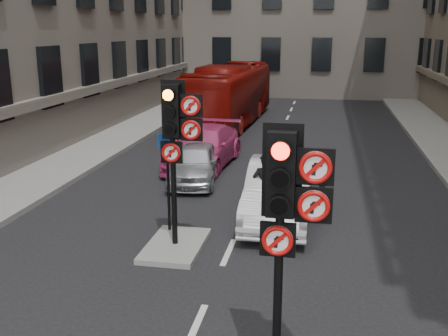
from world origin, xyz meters
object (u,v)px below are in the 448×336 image
at_px(car_silver, 195,163).
at_px(bus_red, 229,95).
at_px(motorcyclist, 266,190).
at_px(motorcycle, 322,195).
at_px(signal_far, 176,128).
at_px(signal_near, 287,202).
at_px(car_white, 279,191).
at_px(car_pink, 204,147).
at_px(info_sign, 168,169).

distance_m(car_silver, bus_red, 10.34).
bearing_deg(motorcyclist, motorcycle, -139.49).
relative_size(signal_far, motorcyclist, 1.94).
xyz_separation_m(signal_near, car_white, (-0.62, 6.36, -1.85)).
bearing_deg(motorcycle, motorcyclist, -136.17).
relative_size(car_white, car_pink, 0.95).
height_order(car_silver, bus_red, bus_red).
bearing_deg(signal_near, car_silver, 110.87).
relative_size(bus_red, motorcyclist, 5.78).
bearing_deg(car_pink, car_silver, -80.98).
height_order(motorcycle, motorcyclist, motorcyclist).
bearing_deg(motorcycle, car_pink, 138.97).
xyz_separation_m(bus_red, motorcycle, (4.74, -12.61, -0.95)).
distance_m(signal_far, bus_red, 15.60).
relative_size(signal_near, bus_red, 0.34).
distance_m(car_pink, motorcycle, 5.94).
xyz_separation_m(car_white, bus_red, (-3.66, 13.10, 0.75)).
height_order(car_silver, motorcyclist, motorcyclist).
bearing_deg(motorcycle, info_sign, -143.99).
relative_size(signal_near, motorcyclist, 1.94).
xyz_separation_m(signal_near, info_sign, (-3.04, 4.74, -0.97)).
height_order(car_white, motorcycle, car_white).
bearing_deg(motorcyclist, signal_far, 47.35).
bearing_deg(signal_far, signal_near, -56.98).
distance_m(signal_far, info_sign, 1.38).
bearing_deg(car_silver, signal_near, -75.00).
height_order(signal_near, info_sign, signal_near).
distance_m(car_silver, car_white, 4.04).
height_order(signal_far, bus_red, signal_far).
xyz_separation_m(signal_near, motorcyclist, (-0.89, 5.76, -1.66)).
bearing_deg(motorcycle, signal_far, -132.15).
bearing_deg(motorcyclist, signal_near, 100.39).
xyz_separation_m(car_silver, bus_red, (-0.78, 10.27, 0.87)).
height_order(signal_far, motorcyclist, signal_far).
height_order(signal_near, car_silver, signal_near).
relative_size(car_silver, info_sign, 1.54).
height_order(signal_far, car_silver, signal_far).
bearing_deg(car_silver, signal_far, -86.01).
bearing_deg(motorcycle, bus_red, 115.55).
height_order(car_silver, car_white, car_white).
distance_m(motorcycle, motorcyclist, 1.77).
xyz_separation_m(signal_far, info_sign, (-0.44, 0.74, -1.09)).
relative_size(signal_far, info_sign, 1.55).
bearing_deg(signal_near, bus_red, 102.41).
relative_size(car_silver, bus_red, 0.34).
bearing_deg(car_pink, signal_far, -77.39).
relative_size(signal_far, car_silver, 1.00).
distance_m(car_pink, bus_red, 8.40).
xyz_separation_m(signal_far, car_pink, (-1.07, 7.11, -2.02)).
distance_m(signal_far, car_silver, 5.66).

